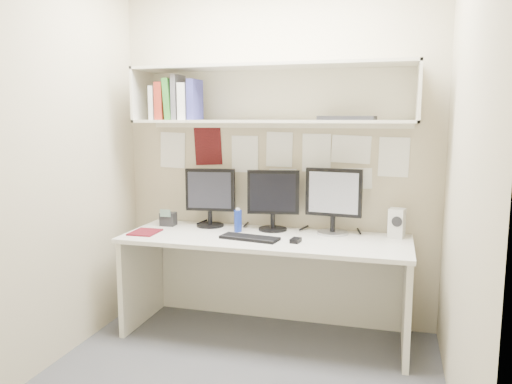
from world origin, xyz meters
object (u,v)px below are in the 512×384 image
(desk, at_px, (265,286))
(monitor_center, at_px, (273,197))
(monitor_left, at_px, (210,195))
(monitor_right, at_px, (333,198))
(keyboard, at_px, (250,238))
(speaker, at_px, (397,223))
(desk_phone, at_px, (168,219))
(maroon_notebook, at_px, (145,232))

(desk, relative_size, monitor_center, 4.49)
(monitor_left, xyz_separation_m, monitor_right, (0.94, -0.00, 0.01))
(monitor_center, relative_size, keyboard, 1.10)
(desk, xyz_separation_m, speaker, (0.89, 0.22, 0.47))
(monitor_center, relative_size, desk_phone, 3.32)
(desk, relative_size, keyboard, 4.95)
(speaker, bearing_deg, monitor_center, -166.99)
(monitor_center, bearing_deg, speaker, -10.12)
(speaker, bearing_deg, monitor_left, -166.96)
(monitor_left, height_order, keyboard, monitor_left)
(monitor_left, relative_size, speaker, 2.16)
(monitor_center, xyz_separation_m, desk_phone, (-0.82, -0.07, -0.19))
(monitor_center, distance_m, monitor_right, 0.44)
(monitor_left, bearing_deg, maroon_notebook, -144.24)
(monitor_right, height_order, maroon_notebook, monitor_right)
(desk, xyz_separation_m, keyboard, (-0.08, -0.11, 0.37))
(monitor_left, relative_size, desk_phone, 3.30)
(monitor_right, xyz_separation_m, maroon_notebook, (-1.31, -0.35, -0.25))
(monitor_right, xyz_separation_m, desk_phone, (-1.26, -0.07, -0.20))
(monitor_right, height_order, keyboard, monitor_right)
(speaker, bearing_deg, maroon_notebook, -155.70)
(keyboard, height_order, maroon_notebook, keyboard)
(monitor_left, bearing_deg, keyboard, -45.89)
(desk, height_order, speaker, speaker)
(monitor_left, bearing_deg, monitor_right, -7.19)
(monitor_center, height_order, desk_phone, monitor_center)
(desk, xyz_separation_m, monitor_center, (0.00, 0.22, 0.61))
(monitor_right, bearing_deg, desk, -147.79)
(keyboard, relative_size, desk_phone, 3.01)
(speaker, distance_m, desk_phone, 1.70)
(desk, distance_m, maroon_notebook, 0.95)
(speaker, bearing_deg, monitor_right, -167.08)
(monitor_center, xyz_separation_m, monitor_right, (0.44, -0.00, 0.01))
(desk, xyz_separation_m, monitor_right, (0.45, 0.22, 0.62))
(desk, distance_m, monitor_center, 0.65)
(monitor_center, height_order, monitor_right, monitor_right)
(keyboard, distance_m, maroon_notebook, 0.78)
(monitor_left, height_order, desk_phone, monitor_left)
(desk, relative_size, maroon_notebook, 8.89)
(monitor_right, relative_size, speaker, 2.30)
(monitor_center, bearing_deg, keyboard, -114.76)
(monitor_left, xyz_separation_m, maroon_notebook, (-0.37, -0.35, -0.24))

